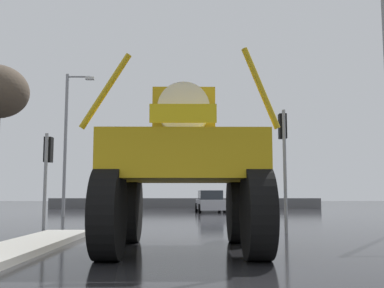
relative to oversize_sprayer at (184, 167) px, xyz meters
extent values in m
plane|color=black|center=(-0.26, 12.60, -1.89)|extent=(120.00, 120.00, 0.00)
cube|color=#9E9B93|center=(-3.64, -1.17, -1.81)|extent=(1.34, 10.10, 0.15)
cylinder|color=black|center=(-1.44, 1.62, -0.99)|extent=(0.51, 1.80, 1.80)
cylinder|color=black|center=(1.43, 1.63, -0.99)|extent=(0.51, 1.80, 1.80)
cylinder|color=black|center=(-1.43, -1.64, -0.99)|extent=(0.51, 1.80, 1.80)
cylinder|color=black|center=(1.44, -1.63, -0.99)|extent=(0.51, 1.80, 1.80)
cube|color=gold|center=(0.00, 0.00, 0.16)|extent=(3.39, 3.98, 0.97)
cube|color=#A98611|center=(0.00, 0.40, 1.24)|extent=(1.45, 1.28, 1.20)
cylinder|color=silver|center=(0.00, -0.57, 1.20)|extent=(1.11, 1.01, 1.11)
cylinder|color=gold|center=(-1.51, -1.79, 1.37)|extent=(1.00, 0.12, 1.52)
cylinder|color=gold|center=(1.52, -1.78, 1.44)|extent=(0.74, 0.12, 1.63)
cube|color=yellow|center=(0.01, -2.01, 0.89)|extent=(1.27, 0.05, 0.36)
cube|color=#B7B7BF|center=(1.60, 21.65, -1.36)|extent=(1.97, 4.20, 0.70)
cube|color=#23282D|center=(1.61, 21.50, -0.69)|extent=(1.70, 2.20, 0.64)
cylinder|color=black|center=(0.66, 22.94, -1.59)|extent=(0.22, 0.61, 0.60)
cylinder|color=black|center=(2.36, 23.05, -1.59)|extent=(0.22, 0.61, 0.60)
cylinder|color=black|center=(0.84, 20.24, -1.59)|extent=(0.22, 0.61, 0.60)
cylinder|color=black|center=(2.54, 20.36, -1.59)|extent=(0.22, 0.61, 0.60)
cylinder|color=gray|center=(-4.57, 4.30, -0.26)|extent=(0.11, 0.11, 3.25)
cube|color=black|center=(-4.57, 4.52, 0.85)|extent=(0.24, 0.32, 0.84)
sphere|color=red|center=(-4.57, 4.71, 1.12)|extent=(0.17, 0.17, 0.17)
sphere|color=#3C2403|center=(-4.57, 4.71, 0.85)|extent=(0.17, 0.17, 0.17)
sphere|color=black|center=(-4.57, 4.71, 0.58)|extent=(0.17, 0.17, 0.17)
cylinder|color=gray|center=(3.27, 4.30, 0.14)|extent=(0.11, 0.11, 4.05)
cube|color=black|center=(3.27, 4.52, 1.65)|extent=(0.24, 0.32, 0.84)
sphere|color=red|center=(3.27, 4.71, 1.92)|extent=(0.17, 0.17, 0.17)
sphere|color=#3C2403|center=(3.27, 4.71, 1.65)|extent=(0.17, 0.17, 0.17)
sphere|color=black|center=(3.27, 4.71, 1.38)|extent=(0.17, 0.17, 0.17)
cylinder|color=gray|center=(3.76, 23.59, -0.14)|extent=(0.11, 0.11, 3.48)
cube|color=black|center=(3.76, 23.81, 1.08)|extent=(0.24, 0.32, 0.84)
sphere|color=red|center=(3.76, 24.00, 1.35)|extent=(0.17, 0.17, 0.17)
sphere|color=#3C2403|center=(3.76, 24.00, 1.08)|extent=(0.17, 0.17, 0.17)
sphere|color=black|center=(3.76, 24.00, 0.81)|extent=(0.17, 0.17, 0.17)
cylinder|color=gray|center=(-6.87, 14.72, 2.17)|extent=(0.18, 0.18, 8.11)
cylinder|color=gray|center=(-6.22, 14.72, 6.07)|extent=(1.29, 0.10, 0.10)
cube|color=silver|center=(-5.58, 14.72, 5.97)|extent=(0.50, 0.24, 0.16)
cube|color=#59595B|center=(-0.26, 29.69, -1.44)|extent=(24.22, 0.24, 0.90)
camera|label=1|loc=(0.13, -10.32, -0.63)|focal=41.79mm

